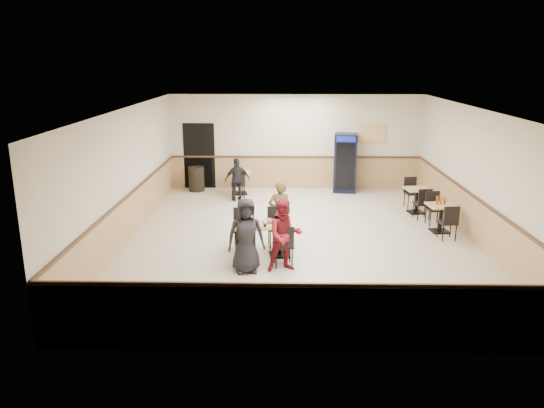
{
  "coord_description": "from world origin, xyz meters",
  "views": [
    {
      "loc": [
        -0.42,
        -11.79,
        4.08
      ],
      "look_at": [
        -0.65,
        -0.5,
        0.97
      ],
      "focal_mm": 35.0,
      "sensor_mm": 36.0,
      "label": 1
    }
  ],
  "objects_px": {
    "main_table": "(264,235)",
    "pepsi_cooler": "(345,163)",
    "side_table_near": "(441,214)",
    "side_table_far": "(417,197)",
    "diner_woman_left": "(246,236)",
    "lone_diner": "(237,180)",
    "trash_bin": "(197,179)",
    "diner_man_opposite": "(280,212)",
    "back_table": "(240,179)",
    "diner_woman_right": "(285,235)"
  },
  "relations": [
    {
      "from": "side_table_far",
      "to": "trash_bin",
      "type": "bearing_deg",
      "value": 159.69
    },
    {
      "from": "side_table_near",
      "to": "main_table",
      "type": "bearing_deg",
      "value": -157.76
    },
    {
      "from": "main_table",
      "to": "back_table",
      "type": "distance_m",
      "value": 5.46
    },
    {
      "from": "diner_woman_left",
      "to": "pepsi_cooler",
      "type": "relative_size",
      "value": 0.82
    },
    {
      "from": "side_table_near",
      "to": "lone_diner",
      "type": "bearing_deg",
      "value": 151.08
    },
    {
      "from": "diner_woman_right",
      "to": "diner_man_opposite",
      "type": "distance_m",
      "value": 1.62
    },
    {
      "from": "diner_woman_right",
      "to": "side_table_far",
      "type": "height_order",
      "value": "diner_woman_right"
    },
    {
      "from": "back_table",
      "to": "trash_bin",
      "type": "xyz_separation_m",
      "value": [
        -1.4,
        0.35,
        -0.09
      ]
    },
    {
      "from": "diner_woman_right",
      "to": "back_table",
      "type": "bearing_deg",
      "value": 89.25
    },
    {
      "from": "diner_woman_left",
      "to": "side_table_far",
      "type": "bearing_deg",
      "value": 31.96
    },
    {
      "from": "main_table",
      "to": "trash_bin",
      "type": "height_order",
      "value": "trash_bin"
    },
    {
      "from": "diner_woman_right",
      "to": "side_table_far",
      "type": "distance_m",
      "value": 5.48
    },
    {
      "from": "lone_diner",
      "to": "side_table_far",
      "type": "distance_m",
      "value": 5.13
    },
    {
      "from": "diner_woman_right",
      "to": "back_table",
      "type": "relative_size",
      "value": 1.85
    },
    {
      "from": "side_table_near",
      "to": "trash_bin",
      "type": "distance_m",
      "value": 7.68
    },
    {
      "from": "diner_woman_right",
      "to": "trash_bin",
      "type": "height_order",
      "value": "diner_woman_right"
    },
    {
      "from": "diner_woman_left",
      "to": "pepsi_cooler",
      "type": "distance_m",
      "value": 7.15
    },
    {
      "from": "side_table_far",
      "to": "diner_woman_left",
      "type": "bearing_deg",
      "value": -135.89
    },
    {
      "from": "diner_woman_left",
      "to": "diner_woman_right",
      "type": "height_order",
      "value": "diner_woman_left"
    },
    {
      "from": "lone_diner",
      "to": "pepsi_cooler",
      "type": "relative_size",
      "value": 0.69
    },
    {
      "from": "diner_man_opposite",
      "to": "side_table_far",
      "type": "bearing_deg",
      "value": -156.69
    },
    {
      "from": "diner_woman_right",
      "to": "lone_diner",
      "type": "xyz_separation_m",
      "value": [
        -1.38,
        5.33,
        -0.09
      ]
    },
    {
      "from": "back_table",
      "to": "side_table_near",
      "type": "bearing_deg",
      "value": -35.32
    },
    {
      "from": "diner_woman_right",
      "to": "pepsi_cooler",
      "type": "relative_size",
      "value": 0.79
    },
    {
      "from": "diner_man_opposite",
      "to": "pepsi_cooler",
      "type": "relative_size",
      "value": 0.79
    },
    {
      "from": "main_table",
      "to": "diner_woman_right",
      "type": "bearing_deg",
      "value": -67.62
    },
    {
      "from": "main_table",
      "to": "lone_diner",
      "type": "height_order",
      "value": "lone_diner"
    },
    {
      "from": "main_table",
      "to": "diner_woman_right",
      "type": "relative_size",
      "value": 0.97
    },
    {
      "from": "diner_man_opposite",
      "to": "diner_woman_right",
      "type": "bearing_deg",
      "value": 83.11
    },
    {
      "from": "side_table_near",
      "to": "diner_man_opposite",
      "type": "bearing_deg",
      "value": -167.46
    },
    {
      "from": "lone_diner",
      "to": "pepsi_cooler",
      "type": "bearing_deg",
      "value": -176.47
    },
    {
      "from": "diner_man_opposite",
      "to": "side_table_far",
      "type": "distance_m",
      "value": 4.49
    },
    {
      "from": "main_table",
      "to": "pepsi_cooler",
      "type": "height_order",
      "value": "pepsi_cooler"
    },
    {
      "from": "back_table",
      "to": "pepsi_cooler",
      "type": "height_order",
      "value": "pepsi_cooler"
    },
    {
      "from": "main_table",
      "to": "back_table",
      "type": "xyz_separation_m",
      "value": [
        -0.95,
        5.38,
        -0.0
      ]
    },
    {
      "from": "lone_diner",
      "to": "back_table",
      "type": "distance_m",
      "value": 0.82
    },
    {
      "from": "pepsi_cooler",
      "to": "side_table_far",
      "type": "bearing_deg",
      "value": -47.74
    },
    {
      "from": "diner_woman_right",
      "to": "side_table_far",
      "type": "xyz_separation_m",
      "value": [
        3.6,
        4.13,
        -0.27
      ]
    },
    {
      "from": "lone_diner",
      "to": "trash_bin",
      "type": "bearing_deg",
      "value": -56.09
    },
    {
      "from": "lone_diner",
      "to": "side_table_far",
      "type": "relative_size",
      "value": 1.76
    },
    {
      "from": "pepsi_cooler",
      "to": "diner_woman_right",
      "type": "bearing_deg",
      "value": -99.14
    },
    {
      "from": "diner_woman_left",
      "to": "diner_man_opposite",
      "type": "relative_size",
      "value": 1.03
    },
    {
      "from": "side_table_far",
      "to": "lone_diner",
      "type": "bearing_deg",
      "value": 166.4
    },
    {
      "from": "back_table",
      "to": "pepsi_cooler",
      "type": "bearing_deg",
      "value": 6.8
    },
    {
      "from": "diner_woman_left",
      "to": "trash_bin",
      "type": "relative_size",
      "value": 1.94
    },
    {
      "from": "main_table",
      "to": "diner_man_opposite",
      "type": "xyz_separation_m",
      "value": [
        0.32,
        0.86,
        0.25
      ]
    },
    {
      "from": "lone_diner",
      "to": "side_table_far",
      "type": "xyz_separation_m",
      "value": [
        4.98,
        -1.21,
        -0.18
      ]
    },
    {
      "from": "diner_woman_left",
      "to": "side_table_far",
      "type": "xyz_separation_m",
      "value": [
        4.36,
        4.22,
        -0.29
      ]
    },
    {
      "from": "main_table",
      "to": "diner_man_opposite",
      "type": "height_order",
      "value": "diner_man_opposite"
    },
    {
      "from": "diner_woman_left",
      "to": "pepsi_cooler",
      "type": "xyz_separation_m",
      "value": [
        2.67,
        6.63,
        0.17
      ]
    }
  ]
}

